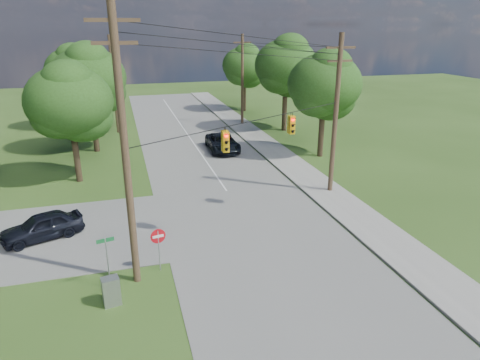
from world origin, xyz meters
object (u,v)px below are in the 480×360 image
object	(u,v)px
pole_north_w	(114,84)
do_not_enter_sign	(158,240)
control_cabinet	(111,291)
car_cross_dark	(42,226)
car_main_north	(223,143)
pole_north_e	(242,80)
pole_ne	(336,114)
pole_sw	(125,148)

from	to	relation	value
pole_north_w	do_not_enter_sign	size ratio (longest dim) A/B	4.65
pole_north_w	control_cabinet	size ratio (longest dim) A/B	7.98
car_cross_dark	control_cabinet	bearing A→B (deg)	6.36
car_main_north	do_not_enter_sign	size ratio (longest dim) A/B	2.51
car_main_north	pole_north_e	bearing A→B (deg)	65.97
pole_north_e	car_cross_dark	bearing A→B (deg)	-127.01
pole_ne	pole_north_e	bearing A→B (deg)	90.00
pole_north_e	control_cabinet	xyz separation A→B (m)	(-14.59, -31.11, -4.50)
pole_north_e	car_main_north	distance (m)	11.97
do_not_enter_sign	pole_ne	bearing A→B (deg)	18.20
pole_ne	pole_sw	bearing A→B (deg)	-150.62
pole_north_w	car_cross_dark	xyz separation A→B (m)	(-4.26, -24.09, -4.38)
car_cross_dark	pole_north_w	bearing A→B (deg)	149.39
pole_sw	do_not_enter_sign	distance (m)	4.81
pole_ne	pole_north_w	xyz separation A→B (m)	(-13.90, 22.00, -0.34)
car_cross_dark	car_main_north	distance (m)	19.38
pole_north_w	control_cabinet	bearing A→B (deg)	-91.27
car_main_north	control_cabinet	size ratio (longest dim) A/B	4.31
pole_north_w	car_main_north	bearing A→B (deg)	-47.84
pole_sw	pole_north_w	size ratio (longest dim) A/B	1.20
pole_north_e	control_cabinet	distance (m)	34.66
pole_north_w	car_main_north	world-z (taller)	pole_north_w
car_cross_dark	car_main_north	bearing A→B (deg)	115.74
car_cross_dark	do_not_enter_sign	world-z (taller)	do_not_enter_sign
pole_north_e	do_not_enter_sign	size ratio (longest dim) A/B	4.65
pole_north_e	pole_north_w	bearing A→B (deg)	180.00
pole_ne	pole_north_e	size ratio (longest dim) A/B	1.05
pole_sw	pole_north_e	xyz separation A→B (m)	(13.50, 29.60, -1.10)
pole_ne	car_cross_dark	world-z (taller)	pole_ne
control_cabinet	do_not_enter_sign	size ratio (longest dim) A/B	0.58
pole_sw	pole_north_e	distance (m)	32.55
pole_ne	do_not_enter_sign	bearing A→B (deg)	-150.55
pole_north_w	control_cabinet	world-z (taller)	pole_north_w
pole_north_e	control_cabinet	world-z (taller)	pole_north_e
control_cabinet	pole_ne	bearing A→B (deg)	21.25
control_cabinet	pole_north_e	bearing A→B (deg)	54.13
pole_ne	pole_north_e	xyz separation A→B (m)	(-0.00, 22.00, -0.34)
car_main_north	control_cabinet	xyz separation A→B (m)	(-9.81, -21.04, -0.15)
do_not_enter_sign	control_cabinet	bearing A→B (deg)	-147.28
pole_sw	pole_north_w	xyz separation A→B (m)	(-0.40, 29.60, -1.10)
car_cross_dark	control_cabinet	distance (m)	7.88
pole_north_e	pole_sw	bearing A→B (deg)	-114.52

